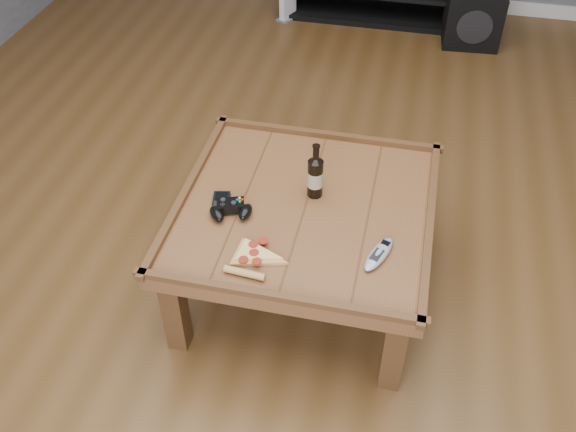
% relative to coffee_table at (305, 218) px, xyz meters
% --- Properties ---
extents(ground, '(6.00, 6.00, 0.00)m').
position_rel_coffee_table_xyz_m(ground, '(0.00, 0.00, -0.39)').
color(ground, '#4E3216').
rests_on(ground, ground).
extents(coffee_table, '(1.03, 1.03, 0.48)m').
position_rel_coffee_table_xyz_m(coffee_table, '(0.00, 0.00, 0.00)').
color(coffee_table, brown).
rests_on(coffee_table, ground).
extents(beer_bottle, '(0.06, 0.06, 0.24)m').
position_rel_coffee_table_xyz_m(beer_bottle, '(0.02, 0.08, 0.16)').
color(beer_bottle, black).
rests_on(beer_bottle, coffee_table).
extents(game_controller, '(0.18, 0.15, 0.05)m').
position_rel_coffee_table_xyz_m(game_controller, '(-0.27, -0.11, 0.08)').
color(game_controller, black).
rests_on(game_controller, coffee_table).
extents(pizza_slice, '(0.19, 0.28, 0.03)m').
position_rel_coffee_table_xyz_m(pizza_slice, '(-0.13, -0.32, 0.07)').
color(pizza_slice, tan).
rests_on(pizza_slice, coffee_table).
extents(smartphone, '(0.09, 0.13, 0.02)m').
position_rel_coffee_table_xyz_m(smartphone, '(-0.33, -0.06, 0.07)').
color(smartphone, black).
rests_on(smartphone, coffee_table).
extents(remote_control, '(0.12, 0.20, 0.03)m').
position_rel_coffee_table_xyz_m(remote_control, '(0.31, -0.21, 0.07)').
color(remote_control, '#969CA3').
rests_on(remote_control, coffee_table).
extents(subwoofer, '(0.40, 0.40, 0.37)m').
position_rel_coffee_table_xyz_m(subwoofer, '(0.68, 2.49, -0.20)').
color(subwoofer, black).
rests_on(subwoofer, ground).
extents(game_console, '(0.16, 0.19, 0.21)m').
position_rel_coffee_table_xyz_m(game_console, '(-0.64, 2.55, -0.29)').
color(game_console, slate).
rests_on(game_console, ground).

